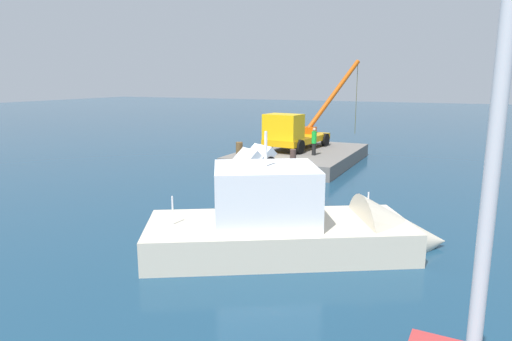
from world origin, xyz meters
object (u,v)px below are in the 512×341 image
object	(u,v)px
dock_worker	(314,141)
moored_yacht	(320,237)
salvaged_car	(241,174)
crane_truck	(294,131)

from	to	relation	value
dock_worker	moored_yacht	xyz separation A→B (m)	(14.54, 4.99, -1.35)
salvaged_car	crane_truck	bearing A→B (deg)	177.65
salvaged_car	moored_yacht	world-z (taller)	moored_yacht
salvaged_car	moored_yacht	distance (m)	11.12
dock_worker	moored_yacht	world-z (taller)	moored_yacht
crane_truck	salvaged_car	world-z (taller)	crane_truck
crane_truck	dock_worker	xyz separation A→B (m)	(1.69, 2.07, -0.42)
crane_truck	dock_worker	size ratio (longest dim) A/B	5.42
crane_truck	dock_worker	distance (m)	2.71
dock_worker	moored_yacht	size ratio (longest dim) A/B	0.17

